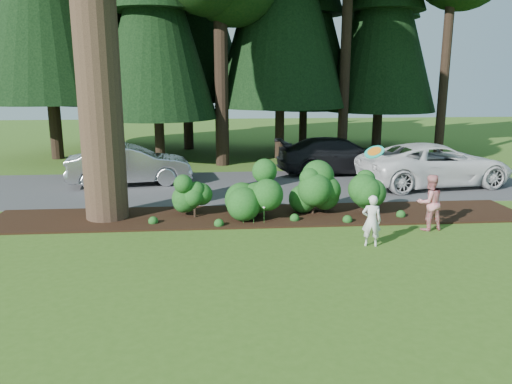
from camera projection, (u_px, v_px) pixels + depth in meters
ground at (274, 253)px, 12.02m from camera, size 80.00×80.00×0.00m
mulch_bed at (261, 216)px, 15.16m from camera, size 16.00×2.50×0.05m
driveway at (251, 186)px, 19.29m from camera, size 22.00×6.00×0.03m
shrub_row at (287, 191)px, 14.94m from camera, size 6.53×1.60×1.61m
lily_cluster at (254, 208)px, 14.21m from camera, size 0.69×0.09×0.57m
car_silver_wagon at (130, 165)px, 19.43m from camera, size 4.91×2.35×1.55m
car_white_suv at (435, 165)px, 19.24m from camera, size 6.21×3.53×1.63m
car_dark_suv at (339, 156)px, 21.67m from camera, size 5.54×2.64×1.56m
child at (372, 221)px, 12.40m from camera, size 0.54×0.41×1.31m
adult at (429, 202)px, 13.69m from camera, size 0.86×0.72×1.56m
frisbee at (374, 152)px, 11.87m from camera, size 0.51×0.46×0.37m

